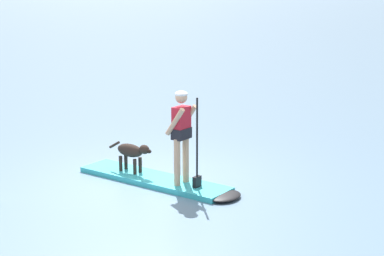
% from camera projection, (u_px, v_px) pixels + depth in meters
% --- Properties ---
extents(ground_plane, '(400.00, 400.00, 0.00)m').
position_uv_depth(ground_plane, '(154.00, 182.00, 12.08)').
color(ground_plane, slate).
extents(paddleboard, '(3.55, 1.40, 0.10)m').
position_uv_depth(paddleboard, '(163.00, 181.00, 11.93)').
color(paddleboard, '#33B2BF').
rests_on(paddleboard, ground_plane).
extents(person_paddler, '(0.65, 0.54, 1.74)m').
position_uv_depth(person_paddler, '(182.00, 130.00, 11.43)').
color(person_paddler, tan).
rests_on(person_paddler, paddleboard).
extents(dog, '(1.07, 0.34, 0.60)m').
position_uv_depth(dog, '(132.00, 152.00, 12.27)').
color(dog, '#2D231E').
rests_on(dog, paddleboard).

